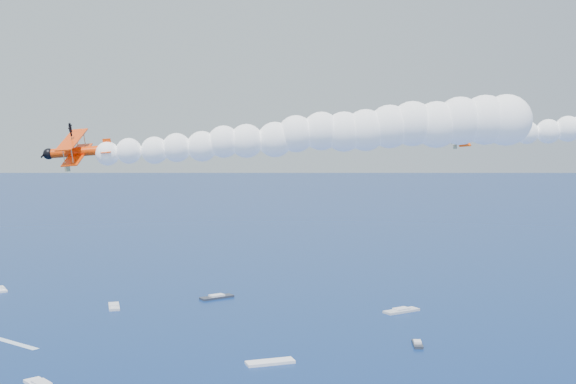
{
  "coord_description": "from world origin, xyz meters",
  "views": [
    {
      "loc": [
        -3.9,
        -66.11,
        56.37
      ],
      "look_at": [
        1.4,
        26.18,
        48.83
      ],
      "focal_mm": 47.86,
      "sensor_mm": 36.0,
      "label": 1
    }
  ],
  "objects": [
    {
      "name": "biplane_lead",
      "position": [
        24.74,
        33.22,
        55.71
      ],
      "size": [
        7.61,
        9.11,
        7.07
      ],
      "primitive_type": null,
      "rotation": [
        -0.35,
        0.07,
        3.02
      ],
      "color": "#EC4604"
    },
    {
      "name": "biplane_trail",
      "position": [
        -21.94,
        19.15,
        53.94
      ],
      "size": [
        8.08,
        9.8,
        7.69
      ],
      "primitive_type": null,
      "rotation": [
        -0.26,
        0.07,
        3.11
      ],
      "color": "#FE3D05"
    },
    {
      "name": "spectator_boats",
      "position": [
        -2.98,
        110.31,
        0.35
      ],
      "size": [
        220.84,
        193.89,
        0.7
      ],
      "color": "#2C313B",
      "rests_on": "ground"
    },
    {
      "name": "boat_wakes",
      "position": [
        -48.06,
        129.18,
        0.03
      ],
      "size": [
        135.96,
        161.04,
        0.04
      ],
      "color": "white",
      "rests_on": "ground"
    },
    {
      "name": "smoke_trail_trail",
      "position": [
        3.15,
        18.39,
        55.81
      ],
      "size": [
        50.09,
        8.56,
        9.46
      ],
      "primitive_type": null,
      "rotation": [
        0.0,
        0.0,
        3.11
      ],
      "color": "white"
    }
  ]
}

